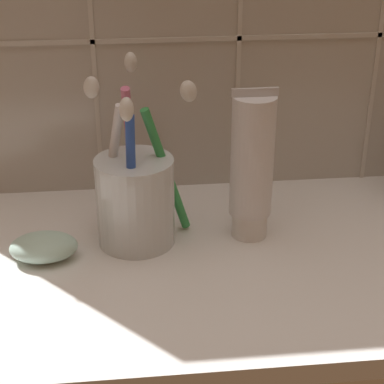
{
  "coord_description": "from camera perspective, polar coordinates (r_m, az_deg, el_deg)",
  "views": [
    {
      "loc": [
        -11.02,
        -53.47,
        35.61
      ],
      "look_at": [
        -5.17,
        1.43,
        8.29
      ],
      "focal_mm": 60.0,
      "sensor_mm": 36.0,
      "label": 1
    }
  ],
  "objects": [
    {
      "name": "sink_counter",
      "position": [
        0.65,
        4.72,
        -6.15
      ],
      "size": [
        63.78,
        33.15,
        2.0
      ],
      "primitive_type": "cube",
      "color": "white",
      "rests_on": "ground"
    },
    {
      "name": "soap_bar",
      "position": [
        0.64,
        -13.04,
        -4.78
      ],
      "size": [
        6.56,
        4.49,
        2.69
      ],
      "primitive_type": "ellipsoid",
      "color": "silver",
      "rests_on": "sink_counter"
    },
    {
      "name": "toothpaste_tube",
      "position": [
        0.64,
        5.34,
        2.36
      ],
      "size": [
        4.5,
        4.29,
        15.76
      ],
      "color": "white",
      "rests_on": "sink_counter"
    },
    {
      "name": "toothbrush_cup",
      "position": [
        0.64,
        -5.05,
        -0.29
      ],
      "size": [
        11.76,
        12.56,
        17.91
      ],
      "color": "silver",
      "rests_on": "sink_counter"
    }
  ]
}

